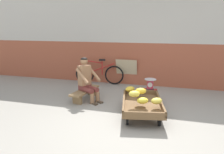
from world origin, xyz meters
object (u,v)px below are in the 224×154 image
at_px(low_bench, 85,92).
at_px(vendor_seated, 87,79).
at_px(plastic_crate, 150,95).
at_px(sign_board, 127,72).
at_px(weighing_scale, 150,84).
at_px(bicycle_near_left, 99,74).
at_px(banana_cart, 142,105).

relative_size(low_bench, vendor_seated, 0.99).
height_order(plastic_crate, sign_board, sign_board).
xyz_separation_m(low_bench, plastic_crate, (1.69, 0.35, -0.05)).
relative_size(weighing_scale, sign_board, 0.35).
xyz_separation_m(low_bench, bicycle_near_left, (-0.15, 1.61, 0.15)).
relative_size(low_bench, sign_board, 1.31).
height_order(vendor_seated, sign_board, vendor_seated).
bearing_deg(sign_board, low_bench, -112.80).
xyz_separation_m(banana_cart, low_bench, (-1.61, 0.63, -0.04)).
distance_m(low_bench, vendor_seated, 0.38).
xyz_separation_m(vendor_seated, weighing_scale, (1.61, 0.39, -0.11)).
height_order(banana_cart, plastic_crate, banana_cart).
bearing_deg(sign_board, plastic_crate, -57.68).
xyz_separation_m(bicycle_near_left, sign_board, (0.91, 0.20, 0.08)).
bearing_deg(vendor_seated, banana_cart, -21.07).
distance_m(low_bench, weighing_scale, 1.74).
distance_m(low_bench, sign_board, 1.98).
distance_m(plastic_crate, weighing_scale, 0.30).
distance_m(banana_cart, bicycle_near_left, 2.86).
bearing_deg(sign_board, vendor_seated, -110.27).
distance_m(banana_cart, sign_board, 2.60).
bearing_deg(low_bench, weighing_scale, 11.61).
bearing_deg(weighing_scale, plastic_crate, 90.00).
bearing_deg(plastic_crate, vendor_seated, -166.39).
bearing_deg(plastic_crate, sign_board, 122.32).
relative_size(low_bench, plastic_crate, 3.14).
bearing_deg(low_bench, vendor_seated, -28.77).
xyz_separation_m(plastic_crate, bicycle_near_left, (-1.83, 1.27, 0.20)).
xyz_separation_m(banana_cart, sign_board, (-0.85, 2.45, 0.19)).
bearing_deg(sign_board, weighing_scale, -57.70).
bearing_deg(vendor_seated, low_bench, 151.23).
distance_m(vendor_seated, sign_board, 1.98).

